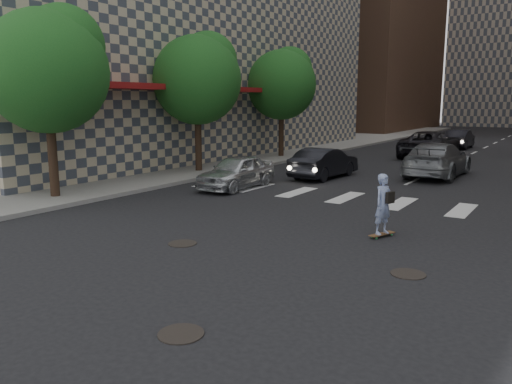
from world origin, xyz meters
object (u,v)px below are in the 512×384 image
(traffic_car_a, at_px, (324,163))
(traffic_car_b, at_px, (437,160))
(traffic_car_e, at_px, (460,139))
(tree_a, at_px, (50,66))
(skateboarder, at_px, (384,204))
(tree_c, at_px, (283,82))
(traffic_car_c, at_px, (430,144))
(tree_b, at_px, (200,76))
(silver_sedan, at_px, (237,172))

(traffic_car_a, relative_size, traffic_car_b, 0.76)
(traffic_car_e, bearing_deg, tree_a, 74.26)
(skateboarder, bearing_deg, traffic_car_a, 144.69)
(skateboarder, bearing_deg, traffic_car_b, 117.94)
(tree_a, bearing_deg, tree_c, 90.00)
(traffic_car_b, bearing_deg, tree_a, 53.32)
(traffic_car_a, distance_m, traffic_car_b, 5.32)
(tree_c, relative_size, traffic_car_c, 1.11)
(skateboarder, distance_m, traffic_car_e, 27.73)
(tree_c, height_order, traffic_car_b, tree_c)
(traffic_car_a, bearing_deg, tree_a, 63.38)
(traffic_car_c, distance_m, traffic_car_e, 7.62)
(tree_b, relative_size, tree_c, 1.00)
(skateboarder, relative_size, traffic_car_a, 0.39)
(traffic_car_e, bearing_deg, skateboarder, 96.74)
(tree_c, bearing_deg, silver_sedan, -69.59)
(traffic_car_c, xyz_separation_m, traffic_car_e, (0.28, 7.62, -0.12))
(tree_a, height_order, tree_c, same)
(tree_a, relative_size, tree_b, 1.00)
(traffic_car_b, distance_m, traffic_car_e, 15.92)
(silver_sedan, relative_size, traffic_car_c, 0.67)
(traffic_car_c, bearing_deg, traffic_car_e, -91.89)
(tree_b, xyz_separation_m, traffic_car_b, (9.95, 5.07, -3.85))
(skateboarder, distance_m, traffic_car_a, 10.22)
(tree_a, distance_m, traffic_car_b, 16.88)
(silver_sedan, bearing_deg, skateboarder, -28.93)
(skateboarder, bearing_deg, tree_c, 148.89)
(tree_b, bearing_deg, silver_sedan, -33.61)
(traffic_car_a, bearing_deg, tree_b, 21.51)
(silver_sedan, distance_m, traffic_car_c, 16.29)
(traffic_car_a, height_order, traffic_car_b, traffic_car_b)
(tree_b, xyz_separation_m, tree_c, (0.00, 8.00, 0.00))
(traffic_car_a, height_order, traffic_car_e, traffic_car_e)
(silver_sedan, bearing_deg, traffic_car_e, 80.04)
(tree_c, xyz_separation_m, skateboarder, (11.36, -14.65, -3.78))
(tree_a, xyz_separation_m, tree_c, (0.00, 16.00, 0.00))
(tree_b, height_order, traffic_car_c, tree_b)
(tree_c, xyz_separation_m, traffic_car_a, (5.71, -6.14, -3.96))
(tree_b, distance_m, traffic_car_b, 11.82)
(tree_b, distance_m, traffic_car_c, 15.75)
(tree_c, height_order, skateboarder, tree_c)
(tree_a, relative_size, skateboarder, 4.01)
(tree_a, bearing_deg, traffic_car_c, 70.30)
(tree_a, distance_m, tree_c, 16.00)
(tree_b, relative_size, traffic_car_e, 1.54)
(tree_a, bearing_deg, tree_b, 90.00)
(tree_c, xyz_separation_m, silver_sedan, (3.95, -10.63, -3.97))
(traffic_car_a, bearing_deg, traffic_car_e, -93.11)
(skateboarder, height_order, traffic_car_c, traffic_car_c)
(skateboarder, distance_m, silver_sedan, 8.43)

